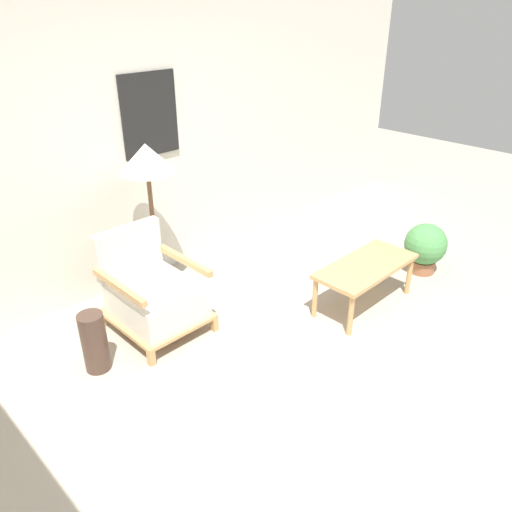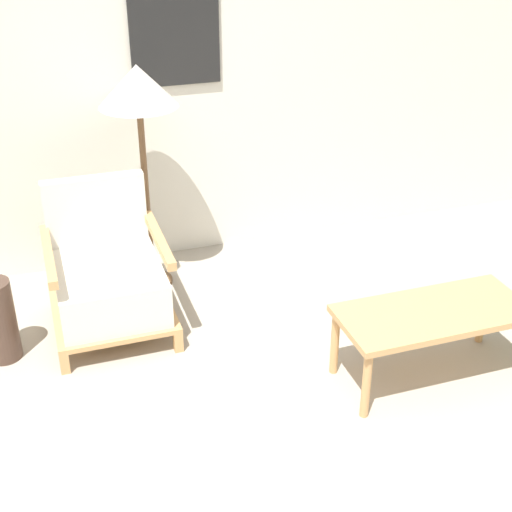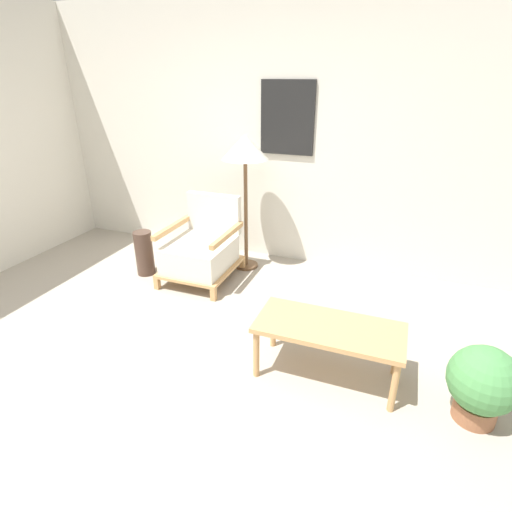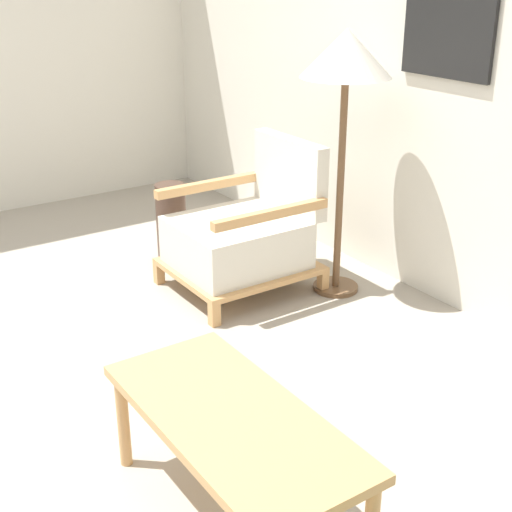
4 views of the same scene
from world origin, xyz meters
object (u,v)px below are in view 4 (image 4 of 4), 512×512
Objects in this scene: armchair at (244,234)px; coffee_table at (233,427)px; vase at (171,221)px; floor_lamp at (346,65)px.

armchair is 0.83× the size of coffee_table.
coffee_table is 2.09× the size of vase.
armchair reaches higher than vase.
armchair is at bearing -128.50° from floor_lamp.
coffee_table is 2.31m from vase.
vase is (-0.94, -0.54, -1.01)m from floor_lamp.
vase is at bearing -167.40° from armchair.
vase is at bearing 157.30° from coffee_table.
floor_lamp is 2.06m from coffee_table.
armchair is 0.58× the size of floor_lamp.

